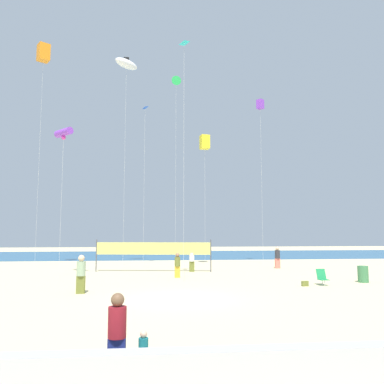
% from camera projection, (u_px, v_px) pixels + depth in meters
% --- Properties ---
extents(ground_plane, '(120.00, 120.00, 0.00)m').
position_uv_depth(ground_plane, '(180.00, 299.00, 17.21)').
color(ground_plane, beige).
extents(ocean_band, '(120.00, 20.00, 0.01)m').
position_uv_depth(ocean_band, '(162.00, 255.00, 50.38)').
color(ocean_band, '#28608C').
rests_on(ocean_band, ground).
extents(boardwalk_ledge, '(28.00, 0.44, 0.77)m').
position_uv_depth(boardwalk_ledge, '(219.00, 370.00, 7.27)').
color(boardwalk_ledge, '#B7B7BC').
rests_on(boardwalk_ledge, ground).
extents(mother_figure, '(0.39, 0.39, 1.69)m').
position_uv_depth(mother_figure, '(117.00, 331.00, 8.07)').
color(mother_figure, navy).
rests_on(mother_figure, ground).
extents(toddler_figure, '(0.21, 0.21, 0.90)m').
position_uv_depth(toddler_figure, '(143.00, 351.00, 8.08)').
color(toddler_figure, gold).
rests_on(toddler_figure, ground).
extents(beachgoer_charcoal_shirt, '(0.41, 0.41, 1.78)m').
position_uv_depth(beachgoer_charcoal_shirt, '(277.00, 257.00, 31.67)').
color(beachgoer_charcoal_shirt, '#EA7260').
rests_on(beachgoer_charcoal_shirt, ground).
extents(beachgoer_white_shirt, '(0.39, 0.39, 1.69)m').
position_uv_depth(beachgoer_white_shirt, '(192.00, 260.00, 29.05)').
color(beachgoer_white_shirt, olive).
rests_on(beachgoer_white_shirt, ground).
extents(beachgoer_sage_shirt, '(0.42, 0.42, 1.85)m').
position_uv_depth(beachgoer_sage_shirt, '(81.00, 273.00, 18.78)').
color(beachgoer_sage_shirt, olive).
rests_on(beachgoer_sage_shirt, ground).
extents(beachgoer_olive_shirt, '(0.37, 0.37, 1.60)m').
position_uv_depth(beachgoer_olive_shirt, '(177.00, 264.00, 25.31)').
color(beachgoer_olive_shirt, gold).
rests_on(beachgoer_olive_shirt, ground).
extents(folding_beach_chair, '(0.52, 0.65, 0.89)m').
position_uv_depth(folding_beach_chair, '(322.00, 277.00, 21.69)').
color(folding_beach_chair, '#1E8C4C').
rests_on(folding_beach_chair, ground).
extents(trash_barrel, '(0.61, 0.61, 0.96)m').
position_uv_depth(trash_barrel, '(363.00, 274.00, 22.87)').
color(trash_barrel, '#3F7F4C').
rests_on(trash_barrel, ground).
extents(volleyball_net, '(8.64, 1.27, 2.40)m').
position_uv_depth(volleyball_net, '(153.00, 250.00, 29.08)').
color(volleyball_net, '#4C4C51').
rests_on(volleyball_net, ground).
extents(beach_handbag, '(0.35, 0.18, 0.28)m').
position_uv_depth(beach_handbag, '(305.00, 284.00, 21.22)').
color(beach_handbag, olive).
rests_on(beach_handbag, ground).
extents(kite_orange_box, '(1.28, 1.28, 19.29)m').
position_uv_depth(kite_orange_box, '(43.00, 53.00, 33.74)').
color(kite_orange_box, silver).
rests_on(kite_orange_box, ground).
extents(kite_green_delta, '(0.99, 0.46, 18.49)m').
position_uv_depth(kite_green_delta, '(176.00, 82.00, 38.71)').
color(kite_green_delta, silver).
rests_on(kite_green_delta, ground).
extents(kite_yellow_box, '(0.89, 0.89, 11.54)m').
position_uv_depth(kite_yellow_box, '(205.00, 142.00, 34.42)').
color(kite_yellow_box, silver).
rests_on(kite_yellow_box, ground).
extents(kite_blue_diamond, '(0.53, 0.52, 14.17)m').
position_uv_depth(kite_blue_diamond, '(145.00, 112.00, 34.28)').
color(kite_blue_diamond, silver).
rests_on(kite_blue_diamond, ground).
extents(kite_violet_tube, '(1.47, 1.50, 9.94)m').
position_uv_depth(kite_violet_tube, '(64.00, 133.00, 26.22)').
color(kite_violet_tube, silver).
rests_on(kite_violet_tube, ground).
extents(kite_cyan_diamond, '(0.60, 0.58, 15.21)m').
position_uv_depth(kite_cyan_diamond, '(184.00, 48.00, 24.68)').
color(kite_cyan_diamond, silver).
rests_on(kite_cyan_diamond, ground).
extents(kite_white_inflatable, '(2.41, 2.12, 19.00)m').
position_uv_depth(kite_white_inflatable, '(126.00, 64.00, 35.54)').
color(kite_white_inflatable, silver).
rests_on(kite_white_inflatable, ground).
extents(kite_violet_box, '(0.78, 0.78, 15.64)m').
position_uv_depth(kite_violet_box, '(260.00, 105.00, 37.18)').
color(kite_violet_box, silver).
rests_on(kite_violet_box, ground).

